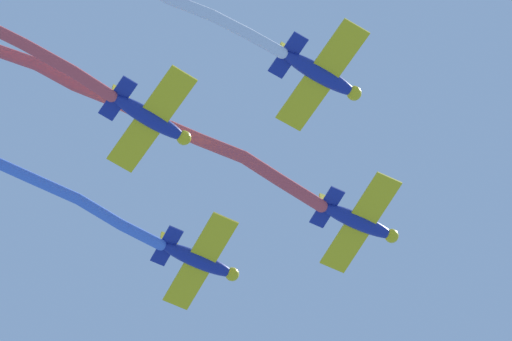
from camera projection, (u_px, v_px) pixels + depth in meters
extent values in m
ellipsoid|color=navy|center=(358.00, 221.00, 78.11)|extent=(5.41, 2.65, 1.09)
sphere|color=yellow|center=(392.00, 236.00, 78.68)|extent=(1.16, 1.16, 0.93)
ellipsoid|color=black|center=(366.00, 222.00, 78.61)|extent=(1.49, 1.10, 0.58)
cube|color=yellow|center=(360.00, 223.00, 78.02)|extent=(4.08, 7.94, 0.15)
cube|color=navy|center=(327.00, 207.00, 77.69)|extent=(1.89, 3.19, 0.12)
cube|color=yellow|center=(328.00, 203.00, 78.20)|extent=(1.20, 0.51, 1.50)
cylinder|color=#DB4C4C|center=(300.00, 193.00, 77.25)|extent=(3.39, 1.98, 1.36)
cylinder|color=#DB4C4C|center=(262.00, 169.00, 77.01)|extent=(2.94, 1.70, 1.55)
cylinder|color=#DB4C4C|center=(221.00, 148.00, 76.95)|extent=(3.29, 1.37, 1.38)
cylinder|color=#DB4C4C|center=(176.00, 130.00, 77.01)|extent=(3.35, 1.35, 1.60)
cylinder|color=#DB4C4C|center=(135.00, 111.00, 77.18)|extent=(2.94, 1.37, 1.61)
cylinder|color=#DB4C4C|center=(96.00, 93.00, 77.18)|extent=(3.05, 1.39, 1.21)
cylinder|color=#DB4C4C|center=(56.00, 74.00, 76.97)|extent=(2.95, 1.64, 1.32)
cylinder|color=#DB4C4C|center=(15.00, 57.00, 76.69)|extent=(2.98, 1.34, 1.01)
sphere|color=#DB4C4C|center=(321.00, 206.00, 77.45)|extent=(0.83, 0.83, 0.83)
sphere|color=#DB4C4C|center=(279.00, 180.00, 77.05)|extent=(0.83, 0.83, 0.83)
sphere|color=#DB4C4C|center=(244.00, 157.00, 76.98)|extent=(0.83, 0.83, 0.83)
sphere|color=#DB4C4C|center=(199.00, 139.00, 76.93)|extent=(0.83, 0.83, 0.83)
sphere|color=#DB4C4C|center=(154.00, 120.00, 77.09)|extent=(0.83, 0.83, 0.83)
sphere|color=#DB4C4C|center=(116.00, 101.00, 77.28)|extent=(0.83, 0.83, 0.83)
sphere|color=#DB4C4C|center=(75.00, 85.00, 77.09)|extent=(0.83, 0.83, 0.83)
sphere|color=#DB4C4C|center=(37.00, 64.00, 76.86)|extent=(0.83, 0.83, 0.83)
ellipsoid|color=navy|center=(198.00, 260.00, 79.13)|extent=(5.40, 2.69, 1.09)
sphere|color=yellow|center=(232.00, 274.00, 79.72)|extent=(1.17, 1.17, 0.93)
ellipsoid|color=black|center=(207.00, 260.00, 79.64)|extent=(1.49, 1.10, 0.58)
cube|color=yellow|center=(200.00, 262.00, 79.05)|extent=(4.14, 7.93, 0.15)
cube|color=navy|center=(167.00, 246.00, 78.71)|extent=(1.91, 3.19, 0.12)
cube|color=yellow|center=(169.00, 242.00, 79.22)|extent=(1.20, 0.51, 1.50)
cylinder|color=#4C75DB|center=(141.00, 235.00, 78.36)|extent=(3.06, 1.55, 1.24)
cylinder|color=#4C75DB|center=(100.00, 212.00, 78.06)|extent=(3.34, 1.88, 1.28)
cylinder|color=#4C75DB|center=(56.00, 189.00, 77.61)|extent=(3.31, 1.64, 0.96)
cylinder|color=#4C75DB|center=(15.00, 171.00, 77.30)|extent=(2.71, 1.30, 1.19)
sphere|color=#4C75DB|center=(161.00, 245.00, 78.47)|extent=(0.74, 0.74, 0.74)
sphere|color=#4C75DB|center=(121.00, 225.00, 78.25)|extent=(0.74, 0.74, 0.74)
sphere|color=#4C75DB|center=(78.00, 199.00, 77.87)|extent=(0.74, 0.74, 0.74)
sphere|color=#4C75DB|center=(33.00, 179.00, 77.35)|extent=(0.74, 0.74, 0.74)
ellipsoid|color=navy|center=(319.00, 74.00, 73.14)|extent=(5.34, 3.05, 1.09)
sphere|color=yellow|center=(354.00, 93.00, 73.81)|extent=(1.21, 1.21, 0.93)
ellipsoid|color=black|center=(328.00, 76.00, 73.67)|extent=(1.51, 1.18, 0.58)
cube|color=yellow|center=(322.00, 76.00, 73.06)|extent=(4.65, 7.86, 0.15)
cube|color=navy|center=(288.00, 55.00, 72.64)|extent=(2.10, 3.19, 0.12)
cube|color=yellow|center=(289.00, 52.00, 73.16)|extent=(1.17, 0.60, 1.50)
cylinder|color=white|center=(265.00, 43.00, 72.19)|extent=(2.52, 1.49, 0.94)
cylinder|color=white|center=(230.00, 25.00, 71.65)|extent=(2.60, 1.54, 0.81)
cylinder|color=white|center=(191.00, 7.00, 71.20)|extent=(2.83, 1.22, 1.02)
sphere|color=white|center=(282.00, 53.00, 72.39)|extent=(0.71, 0.71, 0.71)
sphere|color=white|center=(248.00, 34.00, 71.99)|extent=(0.71, 0.71, 0.71)
sphere|color=white|center=(212.00, 15.00, 71.30)|extent=(0.71, 0.71, 0.71)
ellipsoid|color=navy|center=(149.00, 117.00, 74.08)|extent=(5.29, 3.24, 1.09)
sphere|color=yellow|center=(184.00, 138.00, 74.80)|extent=(1.23, 1.23, 0.93)
ellipsoid|color=black|center=(159.00, 120.00, 74.62)|extent=(1.51, 1.22, 0.58)
cube|color=yellow|center=(151.00, 120.00, 74.01)|extent=(4.93, 7.79, 0.15)
cube|color=navy|center=(118.00, 99.00, 73.54)|extent=(2.20, 3.17, 0.12)
cube|color=yellow|center=(120.00, 95.00, 74.06)|extent=(1.16, 0.64, 1.50)
cylinder|color=#DB4C4C|center=(93.00, 84.00, 73.16)|extent=(2.90, 1.72, 1.30)
cylinder|color=#DB4C4C|center=(49.00, 58.00, 72.89)|extent=(3.46, 1.76, 1.32)
cylinder|color=#DB4C4C|center=(1.00, 33.00, 72.48)|extent=(3.22, 1.69, 0.98)
sphere|color=#DB4C4C|center=(112.00, 96.00, 73.28)|extent=(0.74, 0.74, 0.74)
sphere|color=#DB4C4C|center=(73.00, 72.00, 73.03)|extent=(0.74, 0.74, 0.74)
sphere|color=#DB4C4C|center=(25.00, 45.00, 72.74)|extent=(0.74, 0.74, 0.74)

